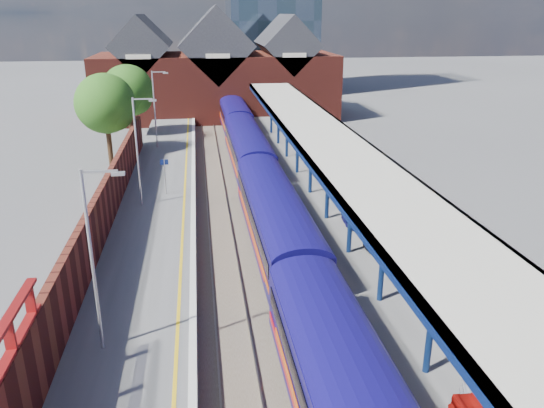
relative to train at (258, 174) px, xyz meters
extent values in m
plane|color=#5B5B5E|center=(-1.49, 5.82, -2.12)|extent=(240.00, 240.00, 0.00)
cube|color=#473D33|center=(-1.49, -4.18, -2.09)|extent=(6.00, 76.00, 0.06)
cube|color=slate|center=(-3.71, -4.18, -2.00)|extent=(0.07, 76.00, 0.14)
cube|color=slate|center=(-2.27, -4.18, -2.00)|extent=(0.07, 76.00, 0.14)
cube|color=slate|center=(-0.71, -4.18, -2.00)|extent=(0.07, 76.00, 0.14)
cube|color=slate|center=(0.73, -4.18, -2.00)|extent=(0.07, 76.00, 0.14)
cube|color=#565659|center=(-6.99, -4.18, -1.62)|extent=(5.00, 76.00, 1.00)
cube|color=#565659|center=(4.51, -4.18, -1.62)|extent=(6.00, 76.00, 1.00)
cube|color=silver|center=(-4.64, -4.18, -1.10)|extent=(0.30, 76.00, 0.05)
cube|color=silver|center=(1.66, -4.18, -1.10)|extent=(0.30, 76.00, 0.05)
cube|color=yellow|center=(-5.24, -4.18, -1.12)|extent=(0.14, 76.00, 0.01)
cube|color=#130D5C|center=(0.01, -24.78, 1.03)|extent=(2.97, 16.03, 0.60)
cube|color=#130D5C|center=(0.01, -8.18, -0.22)|extent=(2.97, 16.03, 2.50)
cube|color=#130D5C|center=(0.01, -8.18, 1.03)|extent=(2.97, 16.03, 0.60)
cube|color=#130D5C|center=(0.01, 8.42, -0.22)|extent=(2.97, 16.03, 2.50)
cube|color=#130D5C|center=(0.01, 8.42, 1.03)|extent=(2.97, 16.03, 0.60)
cube|color=#130D5C|center=(0.01, 25.02, -0.22)|extent=(2.97, 16.03, 2.50)
cube|color=#130D5C|center=(0.01, 25.02, 1.03)|extent=(2.97, 16.03, 0.60)
cube|color=black|center=(-1.41, 0.12, 0.23)|extent=(0.04, 60.54, 0.70)
cube|color=#DB520E|center=(-1.42, 0.12, -0.57)|extent=(0.03, 55.27, 0.30)
cube|color=red|center=(-1.43, 0.12, -0.82)|extent=(0.03, 55.27, 0.30)
cube|color=black|center=(0.01, 30.62, -1.82)|extent=(2.00, 2.40, 0.60)
cylinder|color=#0D2250|center=(3.51, -21.18, 0.98)|extent=(0.24, 0.24, 4.20)
cylinder|color=#0D2250|center=(3.51, -16.18, 0.98)|extent=(0.24, 0.24, 4.20)
cylinder|color=#0D2250|center=(3.51, -11.18, 0.98)|extent=(0.24, 0.24, 4.20)
cylinder|color=#0D2250|center=(3.51, -6.18, 0.98)|extent=(0.24, 0.24, 4.20)
cylinder|color=#0D2250|center=(3.51, -1.18, 0.98)|extent=(0.24, 0.24, 4.20)
cylinder|color=#0D2250|center=(3.51, 3.82, 0.98)|extent=(0.24, 0.24, 4.20)
cylinder|color=#0D2250|center=(3.51, 8.82, 0.98)|extent=(0.24, 0.24, 4.20)
cylinder|color=#0D2250|center=(3.51, 13.82, 0.98)|extent=(0.24, 0.24, 4.20)
cylinder|color=#0D2250|center=(3.51, 18.82, 0.98)|extent=(0.24, 0.24, 4.20)
cube|color=beige|center=(4.01, -2.18, 3.23)|extent=(4.50, 52.00, 0.25)
cube|color=#0D2250|center=(1.86, -2.18, 3.08)|extent=(0.20, 52.00, 0.55)
cube|color=#0D2250|center=(6.16, -2.18, 3.08)|extent=(0.20, 52.00, 0.55)
cylinder|color=#A5A8AA|center=(-7.99, -18.18, 2.38)|extent=(0.12, 0.12, 7.00)
cube|color=#A5A8AA|center=(-7.39, -18.18, 5.78)|extent=(1.20, 0.08, 0.08)
cube|color=#A5A8AA|center=(-6.79, -18.18, 5.68)|extent=(0.45, 0.18, 0.12)
cylinder|color=#A5A8AA|center=(-7.99, -2.18, 2.38)|extent=(0.12, 0.12, 7.00)
cube|color=#A5A8AA|center=(-7.39, -2.18, 5.78)|extent=(1.20, 0.08, 0.08)
cube|color=#A5A8AA|center=(-6.79, -2.18, 5.68)|extent=(0.45, 0.18, 0.12)
cylinder|color=#A5A8AA|center=(-7.99, 13.82, 2.38)|extent=(0.12, 0.12, 7.00)
cube|color=#A5A8AA|center=(-7.39, 13.82, 5.78)|extent=(1.20, 0.08, 0.08)
cube|color=#A5A8AA|center=(-6.79, 13.82, 5.68)|extent=(0.45, 0.18, 0.12)
cylinder|color=#A5A8AA|center=(-6.49, -0.18, 0.13)|extent=(0.08, 0.08, 2.50)
cube|color=#0C194C|center=(-6.49, -0.18, 1.18)|extent=(0.55, 0.06, 0.35)
cube|color=#5C1F18|center=(-9.59, -10.18, 0.28)|extent=(0.35, 50.00, 2.80)
cube|color=maroon|center=(-9.59, -22.18, 2.18)|extent=(0.30, 0.12, 1.00)
cube|color=maroon|center=(-9.59, -20.18, 2.18)|extent=(0.30, 0.12, 1.00)
cube|color=#5C1F18|center=(-1.49, 33.82, 1.88)|extent=(30.00, 12.00, 8.00)
cube|color=#232328|center=(-10.49, 33.82, 7.08)|extent=(7.13, 12.00, 7.13)
cube|color=#232328|center=(-1.49, 33.82, 7.08)|extent=(9.16, 12.00, 9.16)
cube|color=#232328|center=(7.51, 33.82, 7.08)|extent=(7.13, 12.00, 7.13)
cube|color=beige|center=(-10.49, 27.77, 6.08)|extent=(2.80, 0.15, 0.50)
cube|color=beige|center=(-1.49, 27.77, 6.08)|extent=(2.80, 0.15, 0.50)
cube|color=beige|center=(7.51, 27.77, 6.08)|extent=(2.80, 0.15, 0.50)
cylinder|color=#382314|center=(-11.99, 11.82, -0.12)|extent=(0.44, 0.44, 4.00)
sphere|color=#1C5015|center=(-11.99, 11.82, 3.38)|extent=(5.20, 5.20, 5.20)
sphere|color=#1C5015|center=(-11.19, 11.32, 2.68)|extent=(3.20, 3.20, 3.20)
cylinder|color=#382314|center=(-10.99, 19.82, -0.12)|extent=(0.44, 0.44, 4.00)
sphere|color=#1C5015|center=(-10.99, 19.82, 3.38)|extent=(5.20, 5.20, 5.20)
sphere|color=#1C5015|center=(-10.19, 19.32, 2.68)|extent=(3.20, 3.20, 3.20)
imported|color=silver|center=(5.48, -23.99, -0.50)|extent=(3.99, 2.56, 1.24)
imported|color=black|center=(6.26, -11.39, -0.56)|extent=(4.04, 2.00, 1.13)
imported|color=navy|center=(6.31, -7.73, -0.51)|extent=(4.54, 2.31, 1.23)
camera|label=1|loc=(-4.01, -35.84, 10.78)|focal=35.00mm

